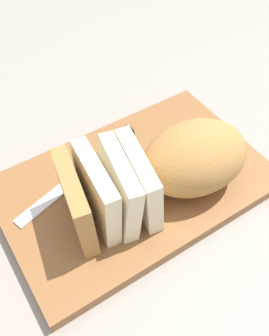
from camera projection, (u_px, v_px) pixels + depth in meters
ground_plane at (135, 188)px, 0.60m from camera, size 3.00×3.00×0.00m
cutting_board at (135, 185)px, 0.59m from camera, size 0.41×0.27×0.02m
bread_loaf at (166, 169)px, 0.53m from camera, size 0.29×0.14×0.10m
bread_knife at (106, 151)px, 0.61m from camera, size 0.23×0.09×0.02m
crumb_near_knife at (88, 184)px, 0.58m from camera, size 0.00×0.00×0.00m
crumb_near_loaf at (117, 187)px, 0.57m from camera, size 0.00×0.00×0.00m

